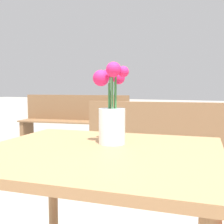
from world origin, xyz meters
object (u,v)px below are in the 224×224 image
(bench_near, at_px, (192,145))
(bench_middle, at_px, (74,119))
(table_front, at_px, (98,178))
(flower_vase, at_px, (112,115))

(bench_near, distance_m, bench_middle, 2.36)
(table_front, distance_m, flower_vase, 0.25)
(bench_near, xyz_separation_m, bench_middle, (-1.98, 1.30, -0.00))
(bench_near, relative_size, bench_middle, 1.05)
(bench_near, bearing_deg, bench_middle, 146.71)
(flower_vase, bearing_deg, bench_near, 84.79)
(bench_middle, bearing_deg, flower_vase, -56.01)
(flower_vase, xyz_separation_m, bench_middle, (-1.85, 2.74, -0.40))
(table_front, relative_size, bench_near, 0.53)
(bench_middle, bearing_deg, table_front, -57.15)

